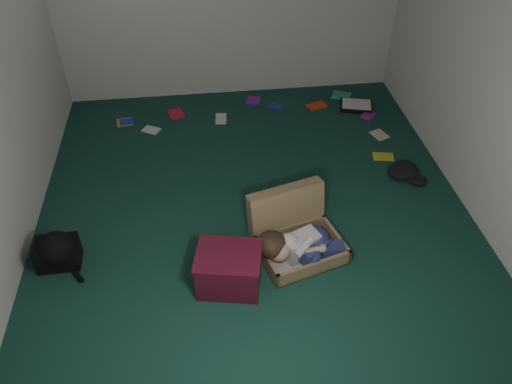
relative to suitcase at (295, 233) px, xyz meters
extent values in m
plane|color=#153D31|center=(-0.29, 0.50, -0.15)|extent=(4.50, 4.50, 0.00)
plane|color=white|center=(-0.29, -1.75, 1.15)|extent=(4.50, 0.00, 4.50)
plane|color=white|center=(1.71, 0.50, 1.15)|extent=(0.00, 4.50, 4.50)
cube|color=#937851|center=(0.04, -0.13, -0.07)|extent=(0.79, 0.65, 0.16)
cube|color=beige|center=(0.04, -0.13, -0.11)|extent=(0.72, 0.58, 0.02)
cube|color=#937851|center=(-0.05, 0.17, 0.09)|extent=(0.71, 0.39, 0.50)
cube|color=silver|center=(0.02, -0.16, 0.02)|extent=(0.33, 0.27, 0.21)
sphere|color=tan|center=(-0.18, -0.24, 0.07)|extent=(0.19, 0.19, 0.19)
ellipsoid|color=black|center=(-0.23, -0.20, 0.11)|extent=(0.25, 0.26, 0.21)
ellipsoid|color=navy|center=(0.16, -0.11, 0.02)|extent=(0.22, 0.26, 0.21)
cube|color=navy|center=(0.12, -0.23, 0.01)|extent=(0.28, 0.25, 0.14)
cube|color=navy|center=(0.26, -0.20, -0.02)|extent=(0.24, 0.13, 0.11)
sphere|color=white|center=(0.34, -0.15, -0.04)|extent=(0.11, 0.11, 0.11)
sphere|color=white|center=(0.36, -0.21, -0.05)|extent=(0.10, 0.10, 0.10)
cylinder|color=tan|center=(0.10, -0.26, 0.06)|extent=(0.19, 0.10, 0.06)
cube|color=#4E0F1F|center=(-0.59, -0.35, 0.01)|extent=(0.55, 0.47, 0.32)
cube|color=#4E0F1F|center=(-0.59, -0.35, 0.19)|extent=(0.58, 0.49, 0.02)
cube|color=black|center=(1.18, 2.17, -0.13)|extent=(0.45, 0.38, 0.05)
cube|color=white|center=(1.18, 2.17, -0.10)|extent=(0.40, 0.33, 0.01)
cube|color=gold|center=(-1.61, 2.17, -0.14)|extent=(0.18, 0.13, 0.02)
cube|color=red|center=(-1.01, 2.29, -0.14)|extent=(0.22, 0.21, 0.02)
cube|color=white|center=(-0.49, 2.11, -0.14)|extent=(0.18, 0.21, 0.02)
cube|color=#212DB4|center=(0.20, 2.31, -0.14)|extent=(0.19, 0.22, 0.02)
cube|color=red|center=(0.70, 2.25, -0.14)|extent=(0.22, 0.21, 0.02)
cube|color=#2BA068|center=(1.06, 2.45, -0.14)|extent=(0.19, 0.15, 0.02)
cube|color=#892289|center=(1.26, 1.96, -0.14)|extent=(0.22, 0.22, 0.02)
cube|color=beige|center=(1.27, 1.56, -0.14)|extent=(0.17, 0.20, 0.02)
cube|color=gold|center=(1.18, 1.15, -0.14)|extent=(0.20, 0.22, 0.02)
cube|color=red|center=(1.22, 2.21, -0.14)|extent=(0.22, 0.20, 0.02)
cube|color=white|center=(-1.30, 1.98, -0.14)|extent=(0.20, 0.16, 0.02)
cube|color=#212DB4|center=(-0.07, 2.45, -0.14)|extent=(0.22, 0.22, 0.02)
camera|label=1|loc=(-0.71, -2.93, 3.06)|focal=35.00mm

